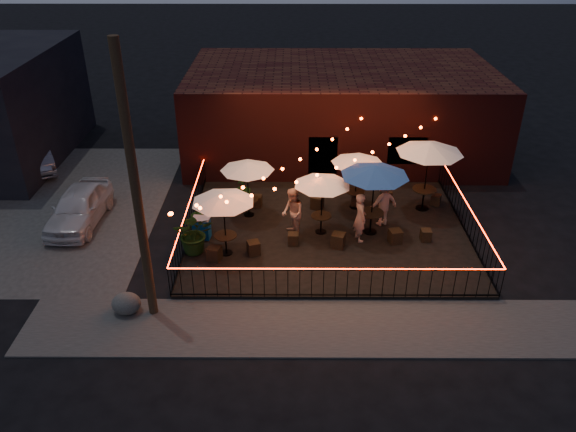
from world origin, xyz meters
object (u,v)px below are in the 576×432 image
cafe_table_3 (358,160)px  cafe_table_2 (322,182)px  boulder (126,304)px  utility_pole (136,193)px  cooler (202,228)px  cafe_table_0 (223,198)px  cafe_table_1 (247,167)px  cafe_table_4 (375,172)px  cafe_table_5 (430,149)px

cafe_table_3 → cafe_table_2: bearing=-126.5°
cafe_table_3 → boulder: cafe_table_3 is taller
utility_pole → boulder: (-0.77, -0.00, -3.66)m
utility_pole → cooler: utility_pole is taller
utility_pole → cafe_table_0: utility_pole is taller
cafe_table_2 → cooler: (-4.25, -0.42, -1.62)m
cafe_table_0 → cafe_table_1: size_ratio=1.22×
cafe_table_4 → boulder: size_ratio=3.51×
cafe_table_2 → boulder: bearing=-143.1°
cafe_table_4 → cooler: cafe_table_4 is taller
utility_pole → cafe_table_4: utility_pole is taller
cafe_table_4 → boulder: bearing=-150.1°
cafe_table_0 → cafe_table_3: cafe_table_0 is taller
cafe_table_2 → utility_pole: bearing=-139.2°
cafe_table_0 → cooler: size_ratio=3.30×
cafe_table_5 → cafe_table_3: bearing=177.6°
cafe_table_2 → cafe_table_1: bearing=155.0°
cafe_table_3 → cooler: 6.34m
cafe_table_5 → boulder: bearing=-147.9°
cafe_table_0 → cafe_table_5: bearing=23.7°
cooler → boulder: cooler is taller
cooler → boulder: 4.36m
cafe_table_2 → cooler: cafe_table_2 is taller
cafe_table_1 → cafe_table_2: 2.97m
utility_pole → cafe_table_1: (2.46, 5.70, -1.83)m
cafe_table_0 → cafe_table_4: (5.08, 1.42, 0.30)m
boulder → cafe_table_1: bearing=60.4°
cafe_table_3 → boulder: size_ratio=2.65×
cafe_table_2 → cafe_table_5: bearing=24.0°
cafe_table_5 → cafe_table_0: bearing=-156.3°
utility_pole → cafe_table_4: 8.37m
cafe_table_5 → cafe_table_2: bearing=-156.0°
cafe_table_5 → utility_pole: bearing=-145.8°
cafe_table_4 → cafe_table_2: bearing=-179.9°
cafe_table_2 → cafe_table_5: cafe_table_5 is taller
cafe_table_1 → cooler: size_ratio=2.71×
cooler → cafe_table_4: bearing=11.4°
cafe_table_1 → cooler: bearing=-132.9°
cafe_table_0 → boulder: 4.44m
cafe_table_2 → boulder: 7.63m
cafe_table_5 → cooler: size_ratio=3.98×
cafe_table_5 → cooler: 8.85m
cafe_table_2 → cafe_table_4: cafe_table_4 is taller
cooler → boulder: (-1.67, -4.02, -0.22)m
cafe_table_4 → cafe_table_3: bearing=101.0°
utility_pole → cafe_table_5: bearing=34.2°
cafe_table_2 → cafe_table_4: size_ratio=0.82×
cafe_table_1 → cafe_table_5: bearing=4.7°
utility_pole → cafe_table_5: size_ratio=2.47×
cafe_table_1 → cafe_table_4: size_ratio=0.72×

